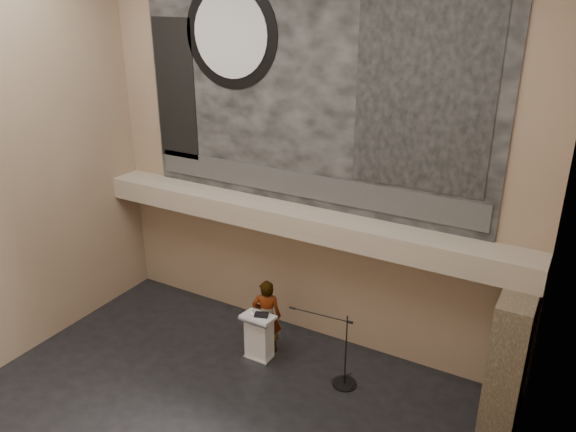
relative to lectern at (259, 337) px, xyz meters
The scene contains 17 objects.
wall_back 4.01m from the lectern, 78.69° to the left, with size 10.00×0.02×8.50m, color #896E57.
wall_right 6.92m from the lectern, 24.91° to the right, with size 0.02×8.00×8.50m, color #896E57.
soffit 2.67m from the lectern, 74.87° to the left, with size 10.00×0.80×0.50m, color gray.
sprinkler_left 2.71m from the lectern, 139.99° to the left, with size 0.04×0.04×0.06m, color #B2893D.
sprinkler_right 3.25m from the lectern, 26.18° to the left, with size 0.04×0.04×0.06m, color #B2893D.
banner 5.37m from the lectern, 78.47° to the left, with size 8.00×0.05×5.00m, color black.
banner_text_strip 3.44m from the lectern, 78.17° to the left, with size 7.76×0.02×0.55m, color #303030.
banner_clock_rim 6.49m from the lectern, 135.54° to the left, with size 2.30×2.30×0.02m, color black.
banner_clock_face 6.49m from the lectern, 135.93° to the left, with size 1.84×1.84×0.02m, color silver.
banner_building_print 6.08m from the lectern, 28.43° to the left, with size 2.60×0.02×3.60m, color black.
banner_brick_print 5.93m from the lectern, 154.65° to the left, with size 1.10×0.02×3.20m, color black.
stone_pier 5.07m from the lectern, ahead, with size 0.60×1.40×2.70m, color #423728.
lectern is the anchor object (origin of this frame).
binder 0.57m from the lectern, 19.17° to the left, with size 0.29×0.23×0.04m, color black.
papers 0.56m from the lectern, 144.10° to the right, with size 0.21×0.30×0.01m, color white.
speaker_person 0.48m from the lectern, 92.41° to the left, with size 0.64×0.42×1.76m, color silver.
mic_stand 1.98m from the lectern, ahead, with size 1.50×0.52×1.64m.
Camera 1 is at (5.31, -6.19, 7.63)m, focal length 35.00 mm.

